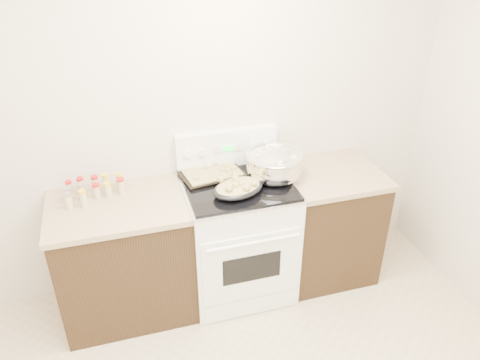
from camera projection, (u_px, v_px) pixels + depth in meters
name	position (u px, v px, depth m)	size (l,w,h in m)	color
room_shell	(254.00, 208.00, 1.63)	(4.10, 3.60, 2.75)	beige
counter_left	(126.00, 258.00, 3.32)	(0.93, 0.67, 0.92)	black
counter_right	(326.00, 222.00, 3.70)	(0.73, 0.67, 0.92)	black
kitchen_range	(238.00, 235.00, 3.51)	(0.78, 0.73, 1.22)	white
mixing_bowl	(274.00, 166.00, 3.31)	(0.52, 0.52, 0.24)	silver
roasting_pan	(238.00, 188.00, 3.14)	(0.43, 0.36, 0.12)	black
baking_sheet	(213.00, 173.00, 3.37)	(0.48, 0.37, 0.06)	black
wooden_spoon	(225.00, 191.00, 3.16)	(0.11, 0.24, 0.04)	tan
blue_ladle	(285.00, 176.00, 3.31)	(0.17, 0.25, 0.10)	#92C4DB
spice_jars	(92.00, 189.00, 3.14)	(0.39, 0.23, 0.13)	#BFB28C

